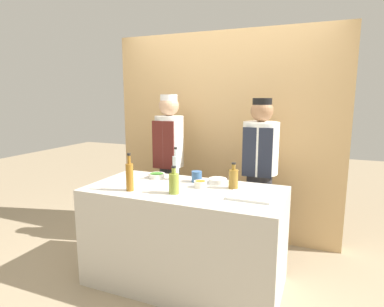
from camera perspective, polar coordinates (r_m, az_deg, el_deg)
name	(u,v)px	position (r m, az deg, el deg)	size (l,w,h in m)	color
ground_plane	(185,281)	(3.17, -1.24, -21.70)	(14.00, 14.00, 0.00)	tan
cabinet_wall	(225,136)	(3.86, 5.89, 3.05)	(2.70, 0.18, 2.40)	tan
counter	(185,236)	(2.96, -1.27, -14.42)	(1.71, 0.84, 0.88)	beige
sauce_bowl_purple	(218,181)	(2.96, 4.59, -4.83)	(0.17, 0.17, 0.05)	white
sauce_bowl_orange	(200,184)	(2.83, 1.47, -5.40)	(0.11, 0.11, 0.06)	white
sauce_bowl_green	(157,175)	(3.17, -6.28, -3.89)	(0.16, 0.16, 0.04)	white
cutting_board	(250,197)	(2.59, 10.29, -7.55)	(0.33, 0.24, 0.02)	white
bottle_amber	(130,176)	(2.76, -11.03, -3.97)	(0.06, 0.06, 0.32)	#9E661E
bottle_vinegar	(233,178)	(2.81, 7.37, -4.40)	(0.08, 0.08, 0.23)	olive
bottle_clear	(176,167)	(3.07, -2.90, -2.41)	(0.06, 0.06, 0.31)	silver
bottle_oil	(174,183)	(2.64, -3.24, -5.22)	(0.08, 0.08, 0.23)	olive
cup_blue	(197,177)	(3.00, 0.84, -4.12)	(0.10, 0.10, 0.10)	#386093
chef_left	(169,162)	(3.65, -4.03, -1.51)	(0.32, 0.32, 1.69)	#28282D
chef_right	(259,173)	(3.34, 11.91, -3.45)	(0.36, 0.36, 1.66)	#28282D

